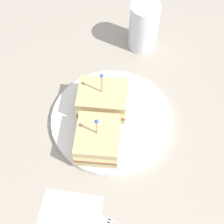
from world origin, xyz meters
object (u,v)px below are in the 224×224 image
sandwich_half_back (98,140)px  fork (93,218)px  napkin (69,220)px  sandwich_half_front (103,99)px  plate (112,119)px  drink_glass (143,29)px

sandwich_half_back → fork: size_ratio=0.82×
sandwich_half_back → napkin: 14.87cm
sandwich_half_back → fork: 13.76cm
sandwich_half_front → napkin: 23.57cm
sandwich_half_front → napkin: sandwich_half_front is taller
sandwich_half_front → sandwich_half_back: (0.32, 9.05, -0.08)cm
plate → napkin: plate is taller
sandwich_half_front → fork: size_ratio=0.91×
sandwich_half_back → napkin: size_ratio=0.88×
drink_glass → sandwich_half_front: bearing=67.2°
drink_glass → fork: 42.75cm
sandwich_half_front → fork: 22.63cm
plate → fork: bearing=83.1°
plate → sandwich_half_back: sandwich_half_back is taller
sandwich_half_back → fork: (0.09, 13.26, -3.67)cm
sandwich_half_front → sandwich_half_back: sandwich_half_front is taller
plate → sandwich_half_front: 4.57cm
drink_glass → napkin: 44.24cm
plate → drink_glass: bearing=-105.7°
sandwich_half_front → fork: sandwich_half_front is taller
fork → napkin: bearing=6.9°
drink_glass → fork: bearing=78.4°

